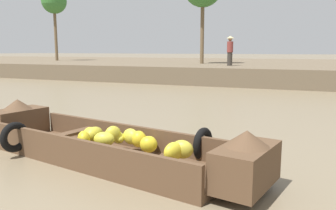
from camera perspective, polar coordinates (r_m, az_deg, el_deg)
The scene contains 5 objects.
ground_plane at distance 9.70m, azimuth -1.67°, elevation -1.61°, with size 300.00×300.00×0.00m, color #7A6B51.
riverbank_strip at distance 26.80m, azimuth 14.37°, elevation 5.96°, with size 160.00×20.00×0.93m, color brown.
banana_boat at distance 5.72m, azimuth -10.01°, elevation -6.42°, with size 5.47×2.09×0.83m.
palm_tree_near at distance 31.02m, azimuth -18.37°, elevation 15.91°, with size 2.05×2.05×5.89m.
vendor_person at distance 19.87m, azimuth 10.24°, elevation 9.10°, with size 0.44×0.44×1.66m.
Camera 1 is at (3.95, 1.33, 1.80)m, focal length 36.78 mm.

